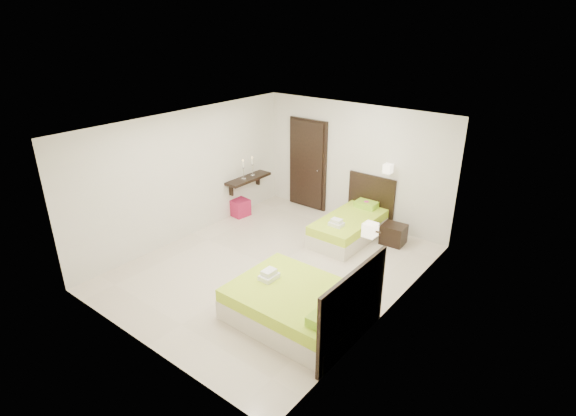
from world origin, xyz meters
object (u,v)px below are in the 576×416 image
Objects in this scene: bed_double at (301,305)px; ottoman at (240,207)px; nightstand at (394,234)px; bed_single at (351,225)px.

ottoman is (-3.46, 2.29, -0.10)m from bed_double.
bed_double is at bearing -92.68° from nightstand.
ottoman is at bearing -166.79° from bed_single.
bed_double is (0.87, -2.90, 0.02)m from bed_single.
bed_single reaches higher than ottoman.
nightstand is at bearing 19.35° from bed_single.
bed_single is at bearing 13.21° from ottoman.
bed_single is 4.01× the size of nightstand.
bed_single is 0.87m from nightstand.
ottoman is (-2.59, -0.61, -0.08)m from bed_single.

